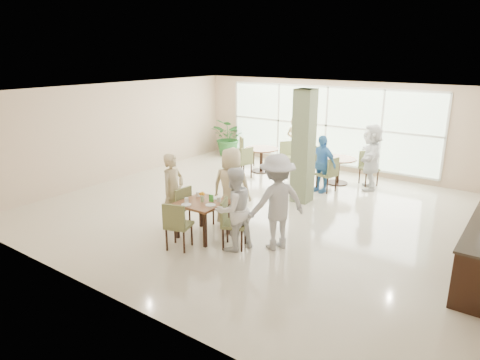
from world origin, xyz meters
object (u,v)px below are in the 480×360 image
Objects in this scene: adult_b at (371,157)px; adult_standing at (295,143)px; round_table_left at (261,154)px; adult_a at (321,164)px; teen_right at (234,209)px; teen_standing at (277,202)px; round_table_right at (338,165)px; potted_plant at (229,137)px; teen_left at (173,191)px; teen_far at (231,187)px; main_table at (202,207)px.

adult_b is 2.83m from adult_standing.
adult_a reaches higher than round_table_left.
teen_standing is (0.62, 0.52, 0.12)m from teen_right.
teen_right is at bearing -88.78° from round_table_right.
adult_b is at bearing -9.01° from potted_plant.
adult_a is at bearing -22.47° from teen_left.
adult_standing is (-1.74, 1.72, 0.07)m from adult_a.
round_table_left is 0.57× the size of teen_standing.
round_table_right is 0.62× the size of teen_right.
round_table_right is at bearing -105.74° from adult_b.
round_table_left is 0.61× the size of teen_far.
potted_plant reaches higher than round_table_left.
adult_b is (5.48, -0.87, 0.22)m from potted_plant.
round_table_left is at bearing -27.95° from potted_plant.
round_table_left is 5.50m from teen_standing.
teen_right is at bearing 110.21° from teen_far.
teen_far reaches higher than round_table_left.
adult_b is (3.39, 0.24, 0.34)m from round_table_left.
teen_left is at bearing -44.94° from adult_b.
potted_plant is at bearing -71.33° from teen_far.
teen_left is 0.90× the size of adult_b.
potted_plant is (-2.09, 1.11, 0.11)m from round_table_left.
round_table_right is at bearing 81.59° from main_table.
potted_plant is 6.67m from teen_left.
teen_standing reaches higher than teen_far.
teen_right is 4.21m from adult_a.
main_table is 0.47× the size of teen_standing.
round_table_right is 4.66m from potted_plant.
teen_far reaches higher than teen_left.
round_table_left is at bearing -133.45° from teen_right.
teen_left reaches higher than main_table.
round_table_right is at bearing 162.05° from adult_standing.
teen_far is 1.45m from teen_standing.
adult_standing reaches higher than round_table_left.
teen_right is (0.11, -5.15, 0.26)m from round_table_right.
teen_right is 6.24m from adult_standing.
adult_standing is at bearing 147.50° from adult_a.
teen_far is (1.83, -4.02, 0.30)m from round_table_left.
main_table is at bearing -86.92° from adult_a.
main_table is at bearing 105.52° from adult_standing.
teen_standing is at bearing -65.32° from adult_a.
main_table is at bearing -70.41° from round_table_left.
adult_b reaches higher than teen_right.
teen_far is at bearing -65.54° from round_table_left.
round_table_left is 0.65× the size of teen_right.
teen_right is (0.76, -0.94, -0.05)m from teen_far.
teen_standing is 1.10× the size of adult_standing.
teen_standing is at bearing -21.12° from adult_b.
round_table_right is 0.56× the size of adult_b.
main_table is 0.54× the size of teen_left.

